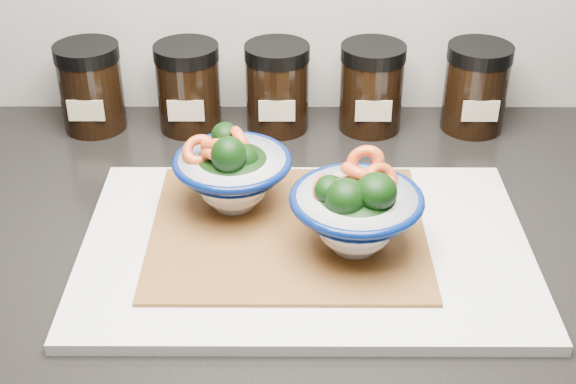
{
  "coord_description": "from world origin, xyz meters",
  "views": [
    {
      "loc": [
        0.07,
        0.76,
        1.39
      ],
      "look_at": [
        0.07,
        1.44,
        0.96
      ],
      "focal_mm": 50.0,
      "sensor_mm": 36.0,
      "label": 1
    }
  ],
  "objects_px": {
    "spice_jar_a": "(91,87)",
    "spice_jar_d": "(371,87)",
    "spice_jar_c": "(277,87)",
    "spice_jar_e": "(476,88)",
    "spice_jar_b": "(188,87)",
    "bowl_right": "(356,210)",
    "cutting_board": "(305,248)",
    "bowl_left": "(232,172)"
  },
  "relations": [
    {
      "from": "spice_jar_a",
      "to": "spice_jar_b",
      "type": "height_order",
      "value": "same"
    },
    {
      "from": "bowl_left",
      "to": "spice_jar_c",
      "type": "xyz_separation_m",
      "value": [
        0.04,
        0.21,
        0.0
      ]
    },
    {
      "from": "spice_jar_b",
      "to": "spice_jar_e",
      "type": "relative_size",
      "value": 1.0
    },
    {
      "from": "bowl_left",
      "to": "spice_jar_c",
      "type": "distance_m",
      "value": 0.21
    },
    {
      "from": "spice_jar_a",
      "to": "bowl_right",
      "type": "bearing_deg",
      "value": -41.93
    },
    {
      "from": "bowl_right",
      "to": "spice_jar_e",
      "type": "bearing_deg",
      "value": 58.94
    },
    {
      "from": "bowl_right",
      "to": "bowl_left",
      "type": "bearing_deg",
      "value": 148.82
    },
    {
      "from": "cutting_board",
      "to": "spice_jar_e",
      "type": "bearing_deg",
      "value": 51.34
    },
    {
      "from": "bowl_left",
      "to": "spice_jar_a",
      "type": "bearing_deg",
      "value": 132.58
    },
    {
      "from": "spice_jar_b",
      "to": "spice_jar_e",
      "type": "height_order",
      "value": "same"
    },
    {
      "from": "spice_jar_b",
      "to": "spice_jar_c",
      "type": "bearing_deg",
      "value": 0.0
    },
    {
      "from": "bowl_right",
      "to": "spice_jar_d",
      "type": "xyz_separation_m",
      "value": [
        0.04,
        0.28,
        -0.0
      ]
    },
    {
      "from": "spice_jar_c",
      "to": "spice_jar_e",
      "type": "relative_size",
      "value": 1.0
    },
    {
      "from": "bowl_left",
      "to": "spice_jar_e",
      "type": "distance_m",
      "value": 0.36
    },
    {
      "from": "spice_jar_e",
      "to": "bowl_right",
      "type": "bearing_deg",
      "value": -121.06
    },
    {
      "from": "cutting_board",
      "to": "spice_jar_c",
      "type": "height_order",
      "value": "spice_jar_c"
    },
    {
      "from": "cutting_board",
      "to": "spice_jar_d",
      "type": "distance_m",
      "value": 0.29
    },
    {
      "from": "bowl_left",
      "to": "spice_jar_e",
      "type": "height_order",
      "value": "spice_jar_e"
    },
    {
      "from": "cutting_board",
      "to": "spice_jar_d",
      "type": "relative_size",
      "value": 3.98
    },
    {
      "from": "spice_jar_b",
      "to": "spice_jar_d",
      "type": "bearing_deg",
      "value": 0.0
    },
    {
      "from": "spice_jar_a",
      "to": "spice_jar_b",
      "type": "bearing_deg",
      "value": 0.0
    },
    {
      "from": "bowl_left",
      "to": "spice_jar_a",
      "type": "distance_m",
      "value": 0.28
    },
    {
      "from": "bowl_right",
      "to": "spice_jar_e",
      "type": "distance_m",
      "value": 0.33
    },
    {
      "from": "bowl_right",
      "to": "spice_jar_d",
      "type": "relative_size",
      "value": 1.16
    },
    {
      "from": "spice_jar_c",
      "to": "cutting_board",
      "type": "bearing_deg",
      "value": -83.34
    },
    {
      "from": "cutting_board",
      "to": "bowl_right",
      "type": "bearing_deg",
      "value": -11.85
    },
    {
      "from": "spice_jar_b",
      "to": "spice_jar_c",
      "type": "relative_size",
      "value": 1.0
    },
    {
      "from": "bowl_left",
      "to": "spice_jar_e",
      "type": "xyz_separation_m",
      "value": [
        0.3,
        0.21,
        0.0
      ]
    },
    {
      "from": "spice_jar_c",
      "to": "spice_jar_d",
      "type": "relative_size",
      "value": 1.0
    },
    {
      "from": "spice_jar_a",
      "to": "spice_jar_d",
      "type": "xyz_separation_m",
      "value": [
        0.36,
        0.0,
        0.0
      ]
    },
    {
      "from": "spice_jar_b",
      "to": "spice_jar_e",
      "type": "xyz_separation_m",
      "value": [
        0.36,
        0.0,
        0.0
      ]
    },
    {
      "from": "spice_jar_c",
      "to": "spice_jar_d",
      "type": "height_order",
      "value": "same"
    },
    {
      "from": "spice_jar_a",
      "to": "spice_jar_d",
      "type": "relative_size",
      "value": 1.0
    },
    {
      "from": "spice_jar_a",
      "to": "spice_jar_d",
      "type": "height_order",
      "value": "same"
    },
    {
      "from": "spice_jar_d",
      "to": "spice_jar_e",
      "type": "height_order",
      "value": "same"
    },
    {
      "from": "bowl_right",
      "to": "spice_jar_b",
      "type": "height_order",
      "value": "bowl_right"
    },
    {
      "from": "spice_jar_d",
      "to": "spice_jar_e",
      "type": "xyz_separation_m",
      "value": [
        0.13,
        0.0,
        0.0
      ]
    },
    {
      "from": "bowl_left",
      "to": "bowl_right",
      "type": "xyz_separation_m",
      "value": [
        0.12,
        -0.08,
        0.0
      ]
    },
    {
      "from": "cutting_board",
      "to": "bowl_right",
      "type": "relative_size",
      "value": 3.44
    },
    {
      "from": "bowl_left",
      "to": "spice_jar_c",
      "type": "bearing_deg",
      "value": 78.02
    },
    {
      "from": "spice_jar_e",
      "to": "spice_jar_b",
      "type": "bearing_deg",
      "value": 180.0
    },
    {
      "from": "spice_jar_c",
      "to": "spice_jar_e",
      "type": "bearing_deg",
      "value": 0.0
    }
  ]
}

